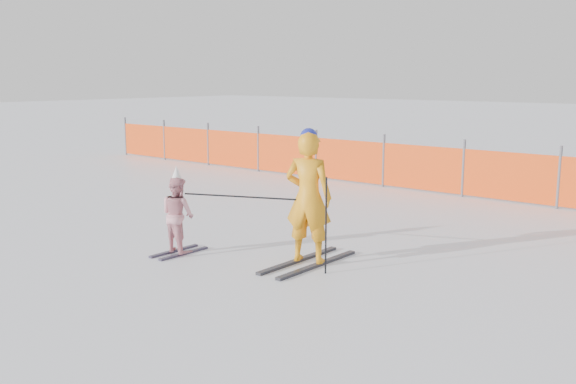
% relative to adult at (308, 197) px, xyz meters
% --- Properties ---
extents(ground, '(120.00, 120.00, 0.00)m').
position_rel_adult_xyz_m(ground, '(-0.29, -0.59, -0.94)').
color(ground, white).
rests_on(ground, ground).
extents(adult, '(0.76, 1.70, 1.90)m').
position_rel_adult_xyz_m(adult, '(0.00, 0.00, 0.00)').
color(adult, black).
rests_on(adult, ground).
extents(child, '(0.57, 0.90, 1.30)m').
position_rel_adult_xyz_m(child, '(-1.81, -0.79, -0.35)').
color(child, black).
rests_on(child, ground).
extents(ski_poles, '(2.16, 0.71, 1.30)m').
position_rel_adult_xyz_m(ski_poles, '(-0.32, -0.31, -0.15)').
color(ski_poles, black).
rests_on(ski_poles, ground).
extents(safety_fence, '(17.40, 0.06, 1.25)m').
position_rel_adult_xyz_m(safety_fence, '(-3.93, 6.16, -0.39)').
color(safety_fence, '#595960').
rests_on(safety_fence, ground).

